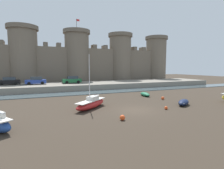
% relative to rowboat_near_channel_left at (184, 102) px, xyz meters
% --- Properties ---
extents(ground_plane, '(160.00, 160.00, 0.00)m').
position_rel_rowboat_near_channel_left_xyz_m(ground_plane, '(-7.04, 0.21, -0.40)').
color(ground_plane, '#382D23').
extents(water_channel, '(80.00, 4.50, 0.10)m').
position_rel_rowboat_near_channel_left_xyz_m(water_channel, '(-7.04, 15.29, -0.35)').
color(water_channel, '#47565B').
rests_on(water_channel, ground).
extents(quay_road, '(65.39, 10.00, 1.27)m').
position_rel_rowboat_near_channel_left_xyz_m(quay_road, '(-7.04, 22.54, 0.24)').
color(quay_road, gray).
rests_on(quay_road, ground).
extents(castle, '(60.76, 7.37, 18.03)m').
position_rel_rowboat_near_channel_left_xyz_m(castle, '(-7.04, 32.37, 6.45)').
color(castle, '#706354').
rests_on(castle, ground).
extents(rowboat_near_channel_left, '(3.02, 2.53, 0.76)m').
position_rel_rowboat_near_channel_left_xyz_m(rowboat_near_channel_left, '(0.00, 0.00, 0.00)').
color(rowboat_near_channel_left, '#141E3D').
rests_on(rowboat_near_channel_left, ground).
extents(rowboat_foreground_left, '(1.49, 2.96, 0.64)m').
position_rel_rowboat_near_channel_left_xyz_m(rowboat_foreground_left, '(-0.59, 7.98, -0.06)').
color(rowboat_foreground_left, '#1E6B47').
rests_on(rowboat_foreground_left, ground).
extents(sailboat_foreground_centre, '(5.06, 4.67, 6.38)m').
position_rel_rowboat_near_channel_left_xyz_m(sailboat_foreground_centre, '(-11.44, 2.99, 0.19)').
color(sailboat_foreground_centre, red).
rests_on(sailboat_foreground_centre, ground).
extents(mooring_buoy_near_shore, '(0.38, 0.38, 0.38)m').
position_rel_rowboat_near_channel_left_xyz_m(mooring_buoy_near_shore, '(-3.57, -0.93, -0.21)').
color(mooring_buoy_near_shore, '#E04C1E').
rests_on(mooring_buoy_near_shore, ground).
extents(mooring_buoy_near_channel, '(0.47, 0.47, 0.47)m').
position_rel_rowboat_near_channel_left_xyz_m(mooring_buoy_near_channel, '(0.10, 4.22, -0.16)').
color(mooring_buoy_near_channel, '#E04C1E').
rests_on(mooring_buoy_near_channel, ground).
extents(mooring_buoy_mid_mud, '(0.50, 0.50, 0.50)m').
position_rel_rowboat_near_channel_left_xyz_m(mooring_buoy_mid_mud, '(-10.06, -2.68, -0.15)').
color(mooring_buoy_mid_mud, '#E04C1E').
rests_on(mooring_buoy_mid_mud, ground).
extents(car_quay_centre_west, '(4.15, 1.97, 1.62)m').
position_rel_rowboat_near_channel_left_xyz_m(car_quay_centre_west, '(-10.21, 22.88, 1.65)').
color(car_quay_centre_west, '#1E6638').
rests_on(car_quay_centre_west, quay_road).
extents(car_quay_centre_east, '(4.15, 1.97, 1.62)m').
position_rel_rowboat_near_channel_left_xyz_m(car_quay_centre_east, '(-17.72, 23.11, 1.65)').
color(car_quay_centre_east, '#263F99').
rests_on(car_quay_centre_east, quay_road).
extents(car_quay_west, '(4.15, 1.97, 1.62)m').
position_rel_rowboat_near_channel_left_xyz_m(car_quay_west, '(-22.78, 24.23, 1.65)').
color(car_quay_west, black).
rests_on(car_quay_west, quay_road).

